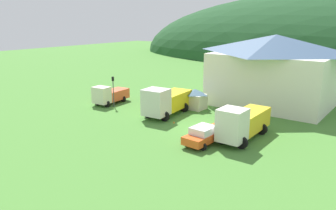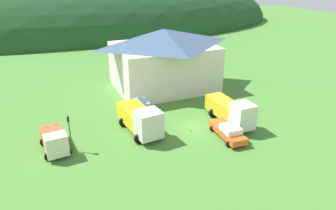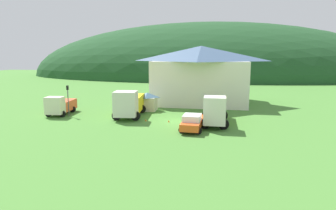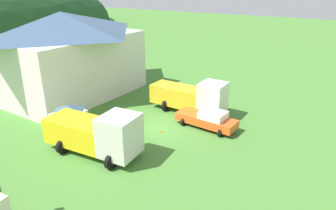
{
  "view_description": "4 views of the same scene",
  "coord_description": "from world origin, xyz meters",
  "px_view_note": "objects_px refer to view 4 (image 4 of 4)",
  "views": [
    {
      "loc": [
        16.52,
        -27.82,
        10.89
      ],
      "look_at": [
        -4.54,
        -0.01,
        1.77
      ],
      "focal_mm": 35.36,
      "sensor_mm": 36.0,
      "label": 1
    },
    {
      "loc": [
        -15.33,
        -28.05,
        17.01
      ],
      "look_at": [
        -2.48,
        2.08,
        2.56
      ],
      "focal_mm": 33.24,
      "sensor_mm": 36.0,
      "label": 2
    },
    {
      "loc": [
        4.96,
        -32.75,
        7.68
      ],
      "look_at": [
        -0.84,
        -0.32,
        1.97
      ],
      "focal_mm": 31.32,
      "sensor_mm": 36.0,
      "label": 3
    },
    {
      "loc": [
        -19.6,
        -13.43,
        11.79
      ],
      "look_at": [
        0.59,
        -0.33,
        2.05
      ],
      "focal_mm": 32.4,
      "sensor_mm": 36.0,
      "label": 4
    }
  ],
  "objects_px": {
    "traffic_cone_mid_row": "(140,146)",
    "traffic_cone_near_pickup": "(161,133)",
    "heavy_rig_striped": "(192,96)",
    "flatbed_truck_yellow": "(97,133)",
    "play_shed_cream": "(69,119)",
    "service_pickup_orange": "(208,119)",
    "depot_building": "(65,53)"
  },
  "relations": [
    {
      "from": "service_pickup_orange",
      "to": "traffic_cone_mid_row",
      "type": "xyz_separation_m",
      "value": [
        -5.75,
        2.94,
        -0.83
      ]
    },
    {
      "from": "play_shed_cream",
      "to": "service_pickup_orange",
      "type": "bearing_deg",
      "value": -52.56
    },
    {
      "from": "flatbed_truck_yellow",
      "to": "traffic_cone_near_pickup",
      "type": "distance_m",
      "value": 5.93
    },
    {
      "from": "traffic_cone_mid_row",
      "to": "heavy_rig_striped",
      "type": "bearing_deg",
      "value": -1.33
    },
    {
      "from": "traffic_cone_near_pickup",
      "to": "traffic_cone_mid_row",
      "type": "distance_m",
      "value": 2.75
    },
    {
      "from": "depot_building",
      "to": "service_pickup_orange",
      "type": "relative_size",
      "value": 2.8
    },
    {
      "from": "flatbed_truck_yellow",
      "to": "traffic_cone_mid_row",
      "type": "distance_m",
      "value": 3.61
    },
    {
      "from": "flatbed_truck_yellow",
      "to": "play_shed_cream",
      "type": "bearing_deg",
      "value": 159.26
    },
    {
      "from": "play_shed_cream",
      "to": "heavy_rig_striped",
      "type": "height_order",
      "value": "heavy_rig_striped"
    },
    {
      "from": "play_shed_cream",
      "to": "depot_building",
      "type": "bearing_deg",
      "value": 50.14
    },
    {
      "from": "play_shed_cream",
      "to": "flatbed_truck_yellow",
      "type": "height_order",
      "value": "flatbed_truck_yellow"
    },
    {
      "from": "traffic_cone_near_pickup",
      "to": "service_pickup_orange",
      "type": "bearing_deg",
      "value": -43.32
    },
    {
      "from": "heavy_rig_striped",
      "to": "traffic_cone_mid_row",
      "type": "height_order",
      "value": "heavy_rig_striped"
    },
    {
      "from": "play_shed_cream",
      "to": "traffic_cone_mid_row",
      "type": "xyz_separation_m",
      "value": [
        1.37,
        -6.37,
        -1.29
      ]
    },
    {
      "from": "depot_building",
      "to": "traffic_cone_mid_row",
      "type": "height_order",
      "value": "depot_building"
    },
    {
      "from": "traffic_cone_mid_row",
      "to": "traffic_cone_near_pickup",
      "type": "bearing_deg",
      "value": -2.28
    },
    {
      "from": "depot_building",
      "to": "traffic_cone_near_pickup",
      "type": "bearing_deg",
      "value": -100.13
    },
    {
      "from": "depot_building",
      "to": "traffic_cone_near_pickup",
      "type": "height_order",
      "value": "depot_building"
    },
    {
      "from": "flatbed_truck_yellow",
      "to": "service_pickup_orange",
      "type": "bearing_deg",
      "value": 54.0
    },
    {
      "from": "depot_building",
      "to": "play_shed_cream",
      "type": "relative_size",
      "value": 5.89
    },
    {
      "from": "heavy_rig_striped",
      "to": "traffic_cone_mid_row",
      "type": "relative_size",
      "value": 16.45
    },
    {
      "from": "play_shed_cream",
      "to": "traffic_cone_near_pickup",
      "type": "bearing_deg",
      "value": -57.51
    },
    {
      "from": "traffic_cone_mid_row",
      "to": "flatbed_truck_yellow",
      "type": "bearing_deg",
      "value": 143.84
    },
    {
      "from": "flatbed_truck_yellow",
      "to": "heavy_rig_striped",
      "type": "height_order",
      "value": "flatbed_truck_yellow"
    },
    {
      "from": "heavy_rig_striped",
      "to": "traffic_cone_near_pickup",
      "type": "relative_size",
      "value": 12.89
    },
    {
      "from": "depot_building",
      "to": "play_shed_cream",
      "type": "height_order",
      "value": "depot_building"
    },
    {
      "from": "heavy_rig_striped",
      "to": "traffic_cone_mid_row",
      "type": "xyz_separation_m",
      "value": [
        -7.93,
        0.18,
        -1.68
      ]
    },
    {
      "from": "flatbed_truck_yellow",
      "to": "service_pickup_orange",
      "type": "relative_size",
      "value": 1.39
    },
    {
      "from": "depot_building",
      "to": "service_pickup_orange",
      "type": "xyz_separation_m",
      "value": [
        0.41,
        -17.35,
        -3.8
      ]
    },
    {
      "from": "flatbed_truck_yellow",
      "to": "depot_building",
      "type": "bearing_deg",
      "value": 141.84
    },
    {
      "from": "service_pickup_orange",
      "to": "traffic_cone_mid_row",
      "type": "bearing_deg",
      "value": -113.93
    },
    {
      "from": "service_pickup_orange",
      "to": "traffic_cone_near_pickup",
      "type": "relative_size",
      "value": 9.36
    }
  ]
}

